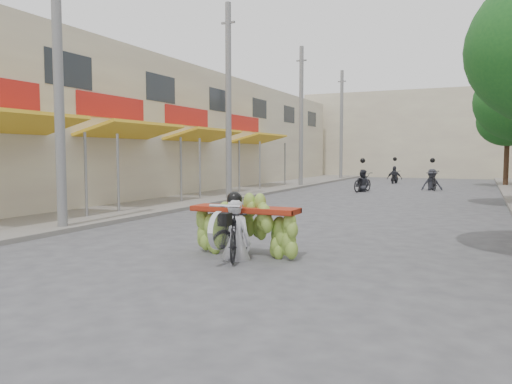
% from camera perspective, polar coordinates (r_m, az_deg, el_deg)
% --- Properties ---
extents(ground, '(120.00, 120.00, 0.00)m').
position_cam_1_polar(ground, '(7.72, -8.69, -10.10)').
color(ground, '#515156').
rests_on(ground, ground).
extents(sidewalk_left, '(4.00, 60.00, 0.12)m').
position_cam_1_polar(sidewalk_left, '(24.05, -3.21, -0.06)').
color(sidewalk_left, gray).
rests_on(sidewalk_left, ground).
extents(shophouse_row_left, '(9.77, 40.00, 6.00)m').
position_cam_1_polar(shophouse_row_left, '(25.87, -14.21, 6.64)').
color(shophouse_row_left, beige).
rests_on(shophouse_row_left, ground).
extents(far_building, '(20.00, 6.00, 7.00)m').
position_cam_1_polar(far_building, '(44.48, 19.15, 6.19)').
color(far_building, beige).
rests_on(far_building, ground).
extents(utility_pole_near, '(0.60, 0.24, 8.00)m').
position_cam_1_polar(utility_pole_near, '(13.43, -21.69, 13.09)').
color(utility_pole_near, slate).
rests_on(utility_pole_near, ground).
extents(utility_pole_mid, '(0.60, 0.24, 8.00)m').
position_cam_1_polar(utility_pole_mid, '(20.69, -3.17, 10.22)').
color(utility_pole_mid, slate).
rests_on(utility_pole_mid, ground).
extents(utility_pole_far, '(0.60, 0.24, 8.00)m').
position_cam_1_polar(utility_pole_far, '(28.94, 5.18, 8.54)').
color(utility_pole_far, slate).
rests_on(utility_pole_far, ground).
extents(utility_pole_back, '(0.60, 0.24, 8.00)m').
position_cam_1_polar(utility_pole_back, '(37.54, 9.73, 7.54)').
color(utility_pole_back, slate).
rests_on(utility_pole_back, ground).
extents(street_tree_far, '(3.40, 3.40, 5.25)m').
position_cam_1_polar(street_tree_far, '(32.34, 26.84, 7.22)').
color(street_tree_far, '#3A2719').
rests_on(street_tree_far, ground).
extents(banana_motorbike, '(2.20, 1.80, 2.09)m').
position_cam_1_polar(banana_motorbike, '(9.24, -1.86, -3.23)').
color(banana_motorbike, black).
rests_on(banana_motorbike, ground).
extents(bg_motorbike_a, '(1.02, 1.82, 1.95)m').
position_cam_1_polar(bg_motorbike_a, '(25.81, 12.07, 1.65)').
color(bg_motorbike_a, black).
rests_on(bg_motorbike_a, ground).
extents(bg_motorbike_b, '(1.17, 1.96, 1.95)m').
position_cam_1_polar(bg_motorbike_b, '(27.81, 19.49, 1.88)').
color(bg_motorbike_b, black).
rests_on(bg_motorbike_b, ground).
extents(bg_motorbike_c, '(1.01, 1.49, 1.95)m').
position_cam_1_polar(bg_motorbike_c, '(33.58, 15.56, 2.37)').
color(bg_motorbike_c, black).
rests_on(bg_motorbike_c, ground).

